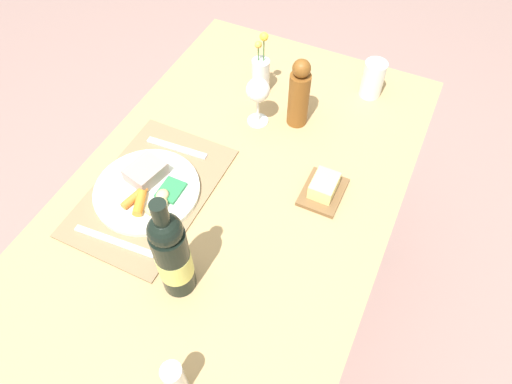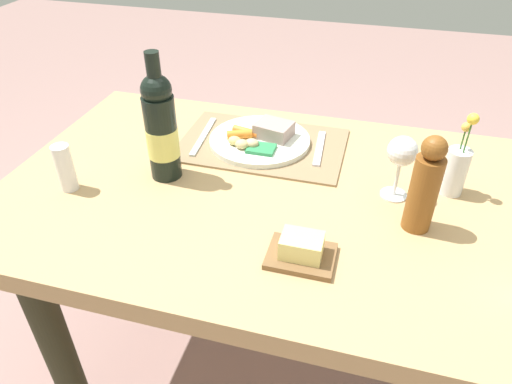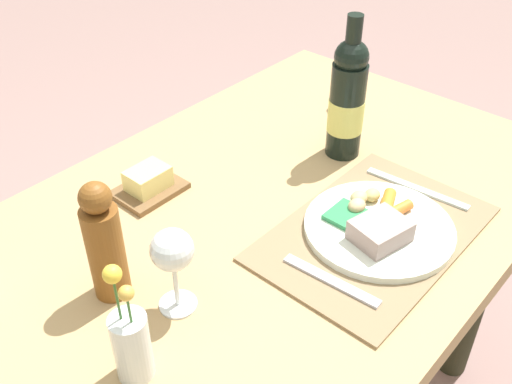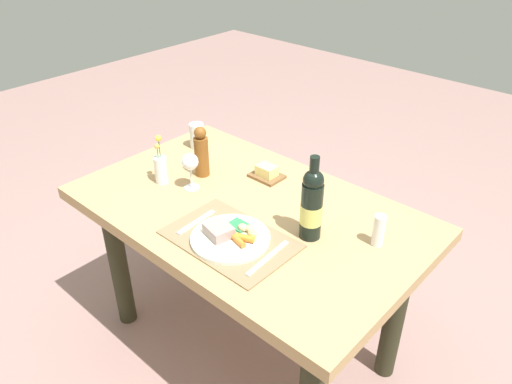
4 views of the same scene
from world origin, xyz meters
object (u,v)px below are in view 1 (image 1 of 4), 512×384
(butter_dish, at_px, (324,188))
(flower_vase, at_px, (261,73))
(pepper_mill, at_px, (299,94))
(dining_table, at_px, (234,215))
(fork, at_px, (177,148))
(dinner_plate, at_px, (148,188))
(water_tumbler, at_px, (372,81))
(salt_shaker, at_px, (175,380))
(wine_glass, at_px, (258,92))
(knife, at_px, (114,241))
(wine_bottle, at_px, (172,255))

(butter_dish, distance_m, flower_vase, 0.43)
(pepper_mill, bearing_deg, dining_table, -10.04)
(fork, height_order, butter_dish, butter_dish)
(fork, xyz_separation_m, pepper_mill, (-0.24, 0.26, 0.09))
(dining_table, bearing_deg, pepper_mill, 169.96)
(fork, bearing_deg, dinner_plate, 0.03)
(dining_table, relative_size, water_tumbler, 11.44)
(dining_table, height_order, flower_vase, flower_vase)
(pepper_mill, bearing_deg, flower_vase, -117.07)
(salt_shaker, xyz_separation_m, flower_vase, (-0.85, -0.22, 0.01))
(flower_vase, bearing_deg, water_tumbler, 112.52)
(dinner_plate, distance_m, fork, 0.16)
(wine_glass, height_order, pepper_mill, pepper_mill)
(butter_dish, bearing_deg, pepper_mill, -143.03)
(knife, xyz_separation_m, wine_bottle, (0.02, 0.19, 0.12))
(fork, height_order, knife, same)
(pepper_mill, relative_size, wine_bottle, 0.70)
(knife, relative_size, wine_glass, 1.41)
(wine_bottle, distance_m, water_tumbler, 0.82)
(fork, bearing_deg, pepper_mill, 129.92)
(knife, height_order, butter_dish, butter_dish)
(dinner_plate, distance_m, wine_glass, 0.39)
(knife, relative_size, water_tumbler, 1.86)
(fork, bearing_deg, water_tumbler, 133.66)
(knife, distance_m, water_tumbler, 0.86)
(dinner_plate, distance_m, water_tumbler, 0.73)
(wine_glass, relative_size, salt_shaker, 1.33)
(water_tumbler, bearing_deg, wine_bottle, -14.10)
(dining_table, xyz_separation_m, wine_bottle, (0.28, 0.01, 0.24))
(dinner_plate, xyz_separation_m, wine_glass, (-0.35, 0.14, 0.09))
(knife, xyz_separation_m, flower_vase, (-0.64, 0.08, 0.06))
(pepper_mill, relative_size, flower_vase, 1.05)
(butter_dish, height_order, water_tumbler, water_tumbler)
(dining_table, relative_size, pepper_mill, 6.12)
(knife, xyz_separation_m, pepper_mill, (-0.56, 0.23, 0.09))
(fork, xyz_separation_m, knife, (0.32, 0.02, 0.00))
(salt_shaker, bearing_deg, knife, -125.23)
(fork, height_order, flower_vase, flower_vase)
(water_tumbler, bearing_deg, fork, -42.54)
(wine_bottle, bearing_deg, dinner_plate, -131.91)
(fork, distance_m, butter_dish, 0.42)
(dinner_plate, height_order, pepper_mill, pepper_mill)
(dining_table, height_order, wine_glass, wine_glass)
(dining_table, relative_size, fork, 7.37)
(pepper_mill, xyz_separation_m, butter_dish, (0.21, 0.16, -0.08))
(wine_bottle, bearing_deg, wine_glass, -173.64)
(wine_bottle, relative_size, water_tumbler, 2.67)
(dining_table, relative_size, knife, 6.16)
(fork, relative_size, wine_bottle, 0.58)
(dinner_plate, bearing_deg, pepper_mill, 148.63)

